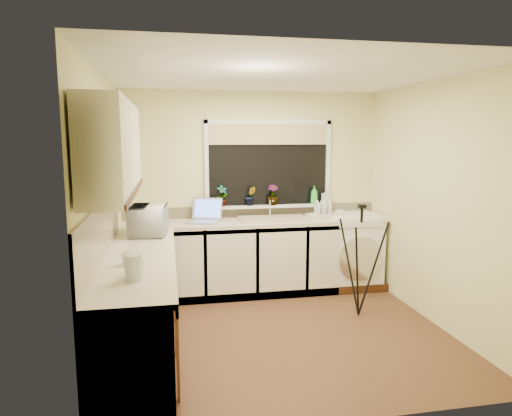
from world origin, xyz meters
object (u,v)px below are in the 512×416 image
object	(u,v)px
laptop	(205,216)
steel_jar	(127,259)
dish_rack	(324,216)
soap_bottle_green	(314,195)
plant_a	(222,196)
cup_back	(339,214)
glass_jug	(134,268)
cup_left	(137,269)
tripod	(360,261)
microwave	(149,220)
plant_b	(250,196)
washing_machine	(350,250)
soap_bottle_clear	(326,196)
kettle	(148,227)
plant_c	(273,195)

from	to	relation	value
laptop	steel_jar	xyz separation A→B (m)	(-0.75, -1.78, -0.02)
dish_rack	soap_bottle_green	bearing A→B (deg)	84.68
plant_a	cup_back	xyz separation A→B (m)	(1.44, -0.21, -0.23)
glass_jug	cup_left	xyz separation A→B (m)	(0.02, 0.10, -0.04)
tripod	microwave	xyz separation A→B (m)	(-2.18, 0.34, 0.45)
steel_jar	plant_b	distance (m)	2.39
washing_machine	soap_bottle_clear	xyz separation A→B (m)	(-0.27, 0.18, 0.68)
soap_bottle_green	cup_left	distance (m)	3.07
kettle	steel_jar	xyz separation A→B (m)	(-0.12, -0.99, -0.05)
dish_rack	soap_bottle_clear	xyz separation A→B (m)	(0.11, 0.23, 0.22)
kettle	steel_jar	bearing A→B (deg)	-96.97
steel_jar	plant_b	bearing A→B (deg)	55.89
plant_a	cup_back	world-z (taller)	plant_a
cup_left	cup_back	bearing A→B (deg)	41.81
steel_jar	glass_jug	bearing A→B (deg)	-78.76
microwave	soap_bottle_green	world-z (taller)	soap_bottle_green
kettle	dish_rack	world-z (taller)	kettle
kettle	tripod	world-z (taller)	tripod
steel_jar	plant_b	size ratio (longest dim) A/B	0.42
plant_c	plant_a	bearing A→B (deg)	178.46
plant_a	cup_left	size ratio (longest dim) A/B	2.39
dish_rack	steel_jar	world-z (taller)	steel_jar
washing_machine	dish_rack	bearing A→B (deg)	-173.61
microwave	steel_jar	bearing A→B (deg)	178.68
plant_c	soap_bottle_clear	world-z (taller)	plant_c
dish_rack	cup_left	distance (m)	2.94
laptop	glass_jug	size ratio (longest dim) A/B	2.63
plant_a	plant_c	distance (m)	0.63
plant_c	soap_bottle_green	xyz separation A→B (m)	(0.54, -0.01, -0.01)
soap_bottle_green	soap_bottle_clear	size ratio (longest dim) A/B	1.20
steel_jar	cup_left	world-z (taller)	same
plant_a	soap_bottle_clear	distance (m)	1.33
dish_rack	cup_back	world-z (taller)	cup_back
kettle	tripod	xyz separation A→B (m)	(2.18, -0.17, -0.40)
plant_c	cup_back	bearing A→B (deg)	-13.22
laptop	dish_rack	world-z (taller)	laptop
microwave	cup_back	world-z (taller)	microwave
washing_machine	steel_jar	distance (m)	3.17
soap_bottle_clear	tripod	bearing A→B (deg)	-90.58
kettle	soap_bottle_clear	distance (m)	2.40
washing_machine	soap_bottle_green	xyz separation A→B (m)	(-0.43, 0.18, 0.70)
dish_rack	soap_bottle_clear	world-z (taller)	soap_bottle_clear
cup_back	washing_machine	bearing A→B (deg)	2.96
plant_b	plant_c	bearing A→B (deg)	-1.47
laptop	cup_left	xyz separation A→B (m)	(-0.65, -2.09, -0.02)
glass_jug	cup_back	distance (m)	3.21
microwave	plant_b	size ratio (longest dim) A/B	2.23
washing_machine	cup_left	xyz separation A→B (m)	(-2.48, -2.09, 0.48)
laptop	plant_a	size ratio (longest dim) A/B	1.83
plant_c	soap_bottle_green	distance (m)	0.54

